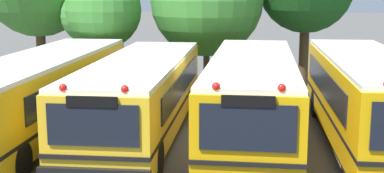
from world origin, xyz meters
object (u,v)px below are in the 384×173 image
school_bus_0 (43,91)px  school_bus_1 (141,93)px  school_bus_3 (367,96)px  school_bus_2 (252,95)px  tree_1 (99,12)px

school_bus_0 → school_bus_1: school_bus_0 is taller
school_bus_0 → school_bus_3: school_bus_3 is taller
school_bus_0 → school_bus_1: 3.15m
school_bus_0 → school_bus_3: size_ratio=1.14×
school_bus_1 → school_bus_2: bearing=177.4°
school_bus_2 → tree_1: (-6.74, 7.36, 2.09)m
school_bus_0 → school_bus_2: size_ratio=1.09×
school_bus_2 → tree_1: 10.19m
school_bus_1 → school_bus_2: (3.45, -0.17, 0.06)m
school_bus_1 → school_bus_3: (6.84, -0.18, 0.10)m
school_bus_1 → tree_1: size_ratio=2.02×
school_bus_3 → tree_1: 12.68m
tree_1 → school_bus_0: bearing=-89.0°
school_bus_2 → tree_1: bearing=-46.1°
school_bus_1 → school_bus_3: school_bus_3 is taller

